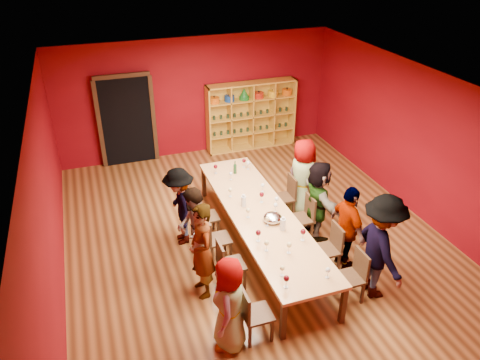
% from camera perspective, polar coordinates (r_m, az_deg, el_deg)
% --- Properties ---
extents(room_shell, '(7.10, 9.10, 3.04)m').
position_cam_1_polar(room_shell, '(8.11, 2.65, 0.35)').
color(room_shell, '#5A3318').
rests_on(room_shell, ground).
extents(tasting_table, '(1.10, 4.50, 0.75)m').
position_cam_1_polar(tasting_table, '(8.52, 2.53, -4.38)').
color(tasting_table, '#B9814D').
rests_on(tasting_table, ground).
extents(doorway, '(1.40, 0.17, 2.30)m').
position_cam_1_polar(doorway, '(11.86, -13.66, 7.08)').
color(doorway, black).
rests_on(doorway, ground).
extents(shelving_unit, '(2.40, 0.40, 1.80)m').
position_cam_1_polar(shelving_unit, '(12.45, 1.30, 8.27)').
color(shelving_unit, gold).
rests_on(shelving_unit, ground).
extents(chair_person_left_0, '(0.42, 0.42, 0.89)m').
position_cam_1_polar(chair_person_left_0, '(6.94, 1.46, -15.79)').
color(chair_person_left_0, black).
rests_on(chair_person_left_0, ground).
extents(person_left_0, '(0.66, 0.83, 1.50)m').
position_cam_1_polar(person_left_0, '(6.68, -1.31, -14.91)').
color(person_left_0, '#557EAF').
rests_on(person_left_0, ground).
extents(chair_person_left_1, '(0.42, 0.42, 0.89)m').
position_cam_1_polar(chair_person_left_1, '(7.76, -1.60, -10.02)').
color(chair_person_left_1, black).
rests_on(chair_person_left_1, ground).
extents(person_left_1, '(0.49, 0.64, 1.67)m').
position_cam_1_polar(person_left_1, '(7.47, -4.72, -8.64)').
color(person_left_1, beige).
rests_on(person_left_1, ground).
extents(chair_person_left_2, '(0.42, 0.42, 0.89)m').
position_cam_1_polar(chair_person_left_2, '(8.34, -3.19, -6.94)').
color(chair_person_left_2, black).
rests_on(chair_person_left_2, ground).
extents(person_left_2, '(0.59, 0.82, 1.52)m').
position_cam_1_polar(person_left_2, '(8.12, -5.68, -5.89)').
color(person_left_2, '#161E3D').
rests_on(person_left_2, ground).
extents(chair_person_left_3, '(0.42, 0.42, 0.89)m').
position_cam_1_polar(chair_person_left_3, '(8.94, -4.55, -4.25)').
color(chair_person_left_3, black).
rests_on(chair_person_left_3, ground).
extents(person_left_3, '(0.46, 1.02, 1.54)m').
position_cam_1_polar(person_left_3, '(8.72, -7.35, -3.22)').
color(person_left_3, '#48474C').
rests_on(person_left_3, ground).
extents(chair_person_right_0, '(0.42, 0.42, 0.89)m').
position_cam_1_polar(chair_person_right_0, '(7.76, 13.73, -11.03)').
color(chair_person_right_0, black).
rests_on(chair_person_right_0, ground).
extents(person_right_0, '(0.60, 1.22, 1.83)m').
position_cam_1_polar(person_right_0, '(7.72, 16.78, -7.84)').
color(person_right_0, silver).
rests_on(person_right_0, ground).
extents(chair_person_right_1, '(0.42, 0.42, 0.89)m').
position_cam_1_polar(chair_person_right_1, '(8.26, 10.98, -7.90)').
color(chair_person_right_1, black).
rests_on(chair_person_right_1, ground).
extents(person_right_1, '(0.46, 0.95, 1.59)m').
position_cam_1_polar(person_right_1, '(8.22, 12.98, -5.78)').
color(person_right_1, '#5B8CBB').
rests_on(person_right_1, ground).
extents(chair_person_right_2, '(0.42, 0.42, 0.89)m').
position_cam_1_polar(chair_person_right_2, '(8.98, 7.86, -4.28)').
color(chair_person_right_2, black).
rests_on(chair_person_right_2, ground).
extents(person_right_2, '(0.50, 1.48, 1.58)m').
position_cam_1_polar(person_right_2, '(8.94, 9.51, -2.39)').
color(person_right_2, pink).
rests_on(person_right_2, ground).
extents(chair_person_right_3, '(0.42, 0.42, 0.89)m').
position_cam_1_polar(chair_person_right_3, '(9.60, 5.72, -1.77)').
color(chair_person_right_3, black).
rests_on(chair_person_right_3, ground).
extents(person_right_3, '(0.66, 0.91, 1.66)m').
position_cam_1_polar(person_right_3, '(9.57, 7.67, 0.30)').
color(person_right_3, '#CC898E').
rests_on(person_right_3, ground).
extents(wine_glass_0, '(0.08, 0.08, 0.20)m').
position_cam_1_polar(wine_glass_0, '(8.30, 0.99, -3.77)').
color(wine_glass_0, silver).
rests_on(wine_glass_0, tasting_table).
extents(wine_glass_1, '(0.09, 0.09, 0.22)m').
position_cam_1_polar(wine_glass_1, '(7.71, 2.24, -6.50)').
color(wine_glass_1, silver).
rests_on(wine_glass_1, tasting_table).
extents(wine_glass_2, '(0.08, 0.08, 0.21)m').
position_cam_1_polar(wine_glass_2, '(9.76, -3.00, 1.59)').
color(wine_glass_2, silver).
rests_on(wine_glass_2, tasting_table).
extents(wine_glass_3, '(0.08, 0.08, 0.19)m').
position_cam_1_polar(wine_glass_3, '(8.92, -1.19, -1.26)').
color(wine_glass_3, silver).
rests_on(wine_glass_3, tasting_table).
extents(wine_glass_4, '(0.07, 0.07, 0.19)m').
position_cam_1_polar(wine_glass_4, '(7.12, 10.66, -10.79)').
color(wine_glass_4, silver).
rests_on(wine_glass_4, tasting_table).
extents(wine_glass_5, '(0.08, 0.08, 0.20)m').
position_cam_1_polar(wine_glass_5, '(10.00, 0.49, 2.34)').
color(wine_glass_5, silver).
rests_on(wine_glass_5, tasting_table).
extents(wine_glass_6, '(0.09, 0.09, 0.22)m').
position_cam_1_polar(wine_glass_6, '(6.86, 5.68, -11.91)').
color(wine_glass_6, silver).
rests_on(wine_glass_6, tasting_table).
extents(wine_glass_7, '(0.09, 0.09, 0.22)m').
position_cam_1_polar(wine_glass_7, '(8.74, 2.66, -1.84)').
color(wine_glass_7, silver).
rests_on(wine_glass_7, tasting_table).
extents(wine_glass_8, '(0.08, 0.08, 0.19)m').
position_cam_1_polar(wine_glass_8, '(8.48, 4.36, -3.13)').
color(wine_glass_8, silver).
rests_on(wine_glass_8, tasting_table).
extents(wine_glass_9, '(0.08, 0.08, 0.19)m').
position_cam_1_polar(wine_glass_9, '(8.10, 3.37, -4.79)').
color(wine_glass_9, silver).
rests_on(wine_glass_9, tasting_table).
extents(wine_glass_10, '(0.07, 0.07, 0.18)m').
position_cam_1_polar(wine_glass_10, '(9.10, 2.78, -0.70)').
color(wine_glass_10, silver).
rests_on(wine_glass_10, tasting_table).
extents(wine_glass_11, '(0.09, 0.09, 0.22)m').
position_cam_1_polar(wine_glass_11, '(7.79, 7.69, -6.33)').
color(wine_glass_11, silver).
rests_on(wine_glass_11, tasting_table).
extents(wine_glass_12, '(0.08, 0.08, 0.19)m').
position_cam_1_polar(wine_glass_12, '(8.66, 4.49, -2.37)').
color(wine_glass_12, silver).
rests_on(wine_glass_12, tasting_table).
extents(wine_glass_13, '(0.08, 0.08, 0.20)m').
position_cam_1_polar(wine_glass_13, '(7.51, 3.26, -7.72)').
color(wine_glass_13, silver).
rests_on(wine_glass_13, tasting_table).
extents(wine_glass_14, '(0.07, 0.07, 0.19)m').
position_cam_1_polar(wine_glass_14, '(7.06, 5.17, -10.69)').
color(wine_glass_14, silver).
rests_on(wine_glass_14, tasting_table).
extents(wine_glass_15, '(0.08, 0.08, 0.20)m').
position_cam_1_polar(wine_glass_15, '(9.92, 1.01, 2.05)').
color(wine_glass_15, silver).
rests_on(wine_glass_15, tasting_table).
extents(wine_glass_16, '(0.07, 0.07, 0.18)m').
position_cam_1_polar(wine_glass_16, '(9.51, -1.13, 0.71)').
color(wine_glass_16, silver).
rests_on(wine_glass_16, tasting_table).
extents(wine_glass_17, '(0.09, 0.09, 0.21)m').
position_cam_1_polar(wine_glass_17, '(7.49, 6.01, -7.92)').
color(wine_glass_17, silver).
rests_on(wine_glass_17, tasting_table).
extents(spittoon_bowl, '(0.34, 0.34, 0.18)m').
position_cam_1_polar(spittoon_bowl, '(8.24, 4.00, -4.63)').
color(spittoon_bowl, silver).
rests_on(spittoon_bowl, tasting_table).
extents(carafe_a, '(0.11, 0.11, 0.24)m').
position_cam_1_polar(carafe_a, '(8.64, 0.44, -2.57)').
color(carafe_a, silver).
rests_on(carafe_a, tasting_table).
extents(carafe_b, '(0.11, 0.11, 0.25)m').
position_cam_1_polar(carafe_b, '(8.04, 5.25, -5.37)').
color(carafe_b, silver).
rests_on(carafe_b, tasting_table).
extents(wine_bottle, '(0.09, 0.09, 0.28)m').
position_cam_1_polar(wine_bottle, '(9.77, -0.61, 1.38)').
color(wine_bottle, '#153B1C').
rests_on(wine_bottle, tasting_table).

